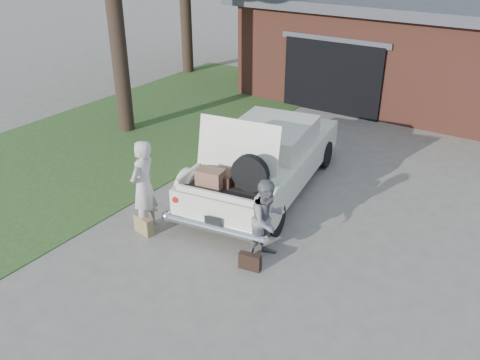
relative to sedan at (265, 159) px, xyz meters
The scene contains 8 objects.
ground 2.50m from the sedan, 78.18° to the right, with size 90.00×90.00×0.00m, color gray.
grass_strip 5.11m from the sedan, behind, with size 6.00×16.00×0.02m, color #2D4C1E.
house 9.30m from the sedan, 80.86° to the left, with size 12.80×7.80×3.30m.
sedan is the anchor object (origin of this frame).
woman_left 2.88m from the sedan, 112.06° to the right, with size 0.67×0.44×1.84m, color beige.
woman_right 2.57m from the sedan, 58.13° to the right, with size 0.74×0.57×1.52m, color slate.
suitcase_left 3.06m from the sedan, 109.71° to the right, with size 0.45×0.14×0.35m, color #9C844F.
suitcase_right 3.04m from the sedan, 63.75° to the right, with size 0.39×0.12×0.30m, color black.
Camera 1 is at (4.64, -6.39, 5.35)m, focal length 38.00 mm.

